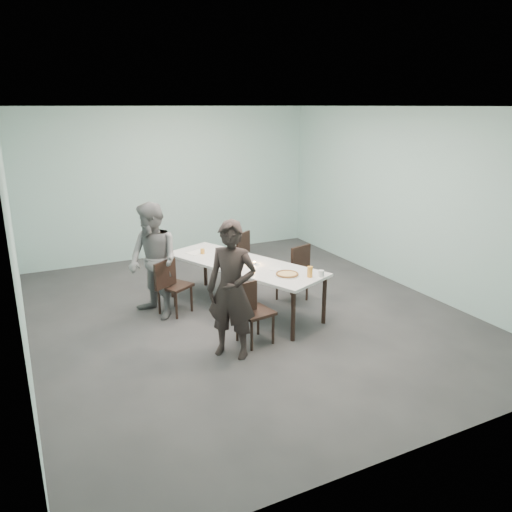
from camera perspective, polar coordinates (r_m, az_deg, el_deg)
name	(u,v)px	position (r m, az deg, el deg)	size (l,w,h in m)	color
ground	(246,313)	(7.59, -1.17, -6.56)	(7.00, 7.00, 0.00)	#333335
room_shell	(245,179)	(7.03, -1.27, 8.76)	(6.02, 7.02, 3.01)	#A7D2CD
table	(243,266)	(7.50, -1.49, -1.19)	(1.84, 2.74, 0.75)	white
chair_near_left	(250,308)	(6.47, -0.70, -6.01)	(0.64, 0.48, 0.87)	black
chair_far_left	(171,283)	(7.47, -9.71, -3.04)	(0.64, 0.58, 0.87)	black
chair_near_right	(296,269)	(7.99, 4.57, -1.53)	(0.65, 0.52, 0.87)	black
chair_far_right	(240,254)	(8.77, -1.83, 0.19)	(0.63, 0.58, 0.87)	black
diner_near	(232,290)	(6.07, -2.79, -3.92)	(0.63, 0.41, 1.73)	black
diner_far	(153,261)	(7.35, -11.66, -0.61)	(0.83, 0.65, 1.70)	slate
pizza	(287,274)	(6.92, 3.58, -2.10)	(0.34, 0.34, 0.04)	white
side_plate	(275,269)	(7.18, 2.20, -1.49)	(0.18, 0.18, 0.01)	white
beer_glass	(310,272)	(6.88, 6.18, -1.81)	(0.08, 0.08, 0.15)	orange
water_tumbler	(321,274)	(6.92, 7.45, -2.00)	(0.08, 0.08, 0.09)	silver
tealight	(254,263)	(7.38, -0.21, -0.84)	(0.06, 0.06, 0.05)	silver
amber_tumbler	(202,251)	(7.96, -6.14, 0.54)	(0.07, 0.07, 0.08)	orange
menu	(197,252)	(8.04, -6.81, 0.41)	(0.30, 0.22, 0.01)	silver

